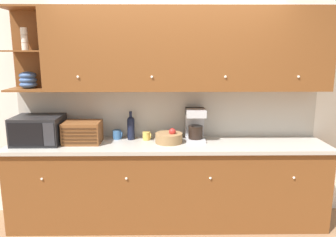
{
  "coord_description": "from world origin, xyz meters",
  "views": [
    {
      "loc": [
        -0.05,
        -3.74,
        1.91
      ],
      "look_at": [
        0.0,
        -0.2,
        1.19
      ],
      "focal_mm": 35.0,
      "sensor_mm": 36.0,
      "label": 1
    }
  ],
  "objects_px": {
    "microwave": "(38,130)",
    "mug": "(147,136)",
    "fruit_basket": "(169,138)",
    "wine_bottle": "(131,127)",
    "coffee_maker": "(195,124)",
    "bread_box": "(83,132)",
    "mug_blue_second": "(117,135)"
  },
  "relations": [
    {
      "from": "microwave",
      "to": "mug",
      "type": "bearing_deg",
      "value": 6.1
    },
    {
      "from": "microwave",
      "to": "mug",
      "type": "distance_m",
      "value": 1.18
    },
    {
      "from": "bread_box",
      "to": "mug",
      "type": "distance_m",
      "value": 0.71
    },
    {
      "from": "mug",
      "to": "bread_box",
      "type": "bearing_deg",
      "value": -170.37
    },
    {
      "from": "microwave",
      "to": "mug",
      "type": "relative_size",
      "value": 5.11
    },
    {
      "from": "wine_bottle",
      "to": "mug",
      "type": "bearing_deg",
      "value": -8.54
    },
    {
      "from": "mug_blue_second",
      "to": "fruit_basket",
      "type": "bearing_deg",
      "value": -15.53
    },
    {
      "from": "microwave",
      "to": "coffee_maker",
      "type": "distance_m",
      "value": 1.72
    },
    {
      "from": "bread_box",
      "to": "fruit_basket",
      "type": "relative_size",
      "value": 1.33
    },
    {
      "from": "bread_box",
      "to": "fruit_basket",
      "type": "height_order",
      "value": "bread_box"
    },
    {
      "from": "mug_blue_second",
      "to": "mug",
      "type": "bearing_deg",
      "value": -7.09
    },
    {
      "from": "mug",
      "to": "fruit_basket",
      "type": "height_order",
      "value": "fruit_basket"
    },
    {
      "from": "fruit_basket",
      "to": "wine_bottle",
      "type": "bearing_deg",
      "value": 160.95
    },
    {
      "from": "microwave",
      "to": "mug_blue_second",
      "type": "height_order",
      "value": "microwave"
    },
    {
      "from": "fruit_basket",
      "to": "mug_blue_second",
      "type": "bearing_deg",
      "value": 164.47
    },
    {
      "from": "bread_box",
      "to": "mug",
      "type": "bearing_deg",
      "value": 9.63
    },
    {
      "from": "bread_box",
      "to": "mug_blue_second",
      "type": "bearing_deg",
      "value": 24.2
    },
    {
      "from": "mug_blue_second",
      "to": "fruit_basket",
      "type": "distance_m",
      "value": 0.61
    },
    {
      "from": "wine_bottle",
      "to": "mug",
      "type": "xyz_separation_m",
      "value": [
        0.18,
        -0.03,
        -0.1
      ]
    },
    {
      "from": "microwave",
      "to": "wine_bottle",
      "type": "height_order",
      "value": "wine_bottle"
    },
    {
      "from": "coffee_maker",
      "to": "fruit_basket",
      "type": "bearing_deg",
      "value": -159.81
    },
    {
      "from": "microwave",
      "to": "wine_bottle",
      "type": "xyz_separation_m",
      "value": [
        0.99,
        0.15,
        -0.0
      ]
    },
    {
      "from": "bread_box",
      "to": "coffee_maker",
      "type": "distance_m",
      "value": 1.24
    },
    {
      "from": "wine_bottle",
      "to": "fruit_basket",
      "type": "xyz_separation_m",
      "value": [
        0.43,
        -0.15,
        -0.09
      ]
    },
    {
      "from": "microwave",
      "to": "mug",
      "type": "height_order",
      "value": "microwave"
    },
    {
      "from": "bread_box",
      "to": "wine_bottle",
      "type": "bearing_deg",
      "value": 15.69
    },
    {
      "from": "fruit_basket",
      "to": "coffee_maker",
      "type": "distance_m",
      "value": 0.34
    },
    {
      "from": "mug",
      "to": "fruit_basket",
      "type": "bearing_deg",
      "value": -25.84
    },
    {
      "from": "bread_box",
      "to": "fruit_basket",
      "type": "distance_m",
      "value": 0.94
    },
    {
      "from": "microwave",
      "to": "wine_bottle",
      "type": "bearing_deg",
      "value": 8.73
    },
    {
      "from": "wine_bottle",
      "to": "mug",
      "type": "height_order",
      "value": "wine_bottle"
    },
    {
      "from": "wine_bottle",
      "to": "fruit_basket",
      "type": "distance_m",
      "value": 0.46
    }
  ]
}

